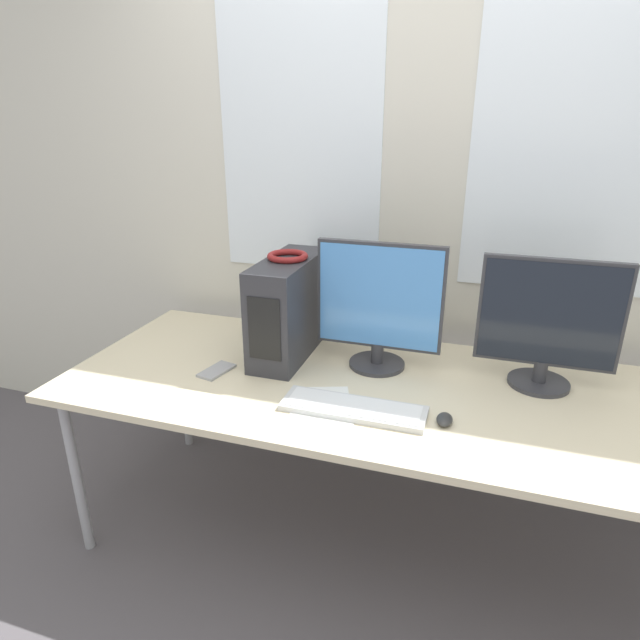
# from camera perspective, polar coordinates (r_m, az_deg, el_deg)

# --- Properties ---
(wall_back) EXTENTS (8.00, 0.07, 2.70)m
(wall_back) POSITION_cam_1_polar(r_m,az_deg,el_deg) (2.40, 10.90, 12.79)
(wall_back) COLOR beige
(wall_back) RESTS_ON ground_plane
(desk) EXTENTS (2.46, 0.95, 0.74)m
(desk) POSITION_cam_1_polar(r_m,az_deg,el_deg) (2.03, 7.34, -7.97)
(desk) COLOR beige
(desk) RESTS_ON ground_plane
(pc_tower) EXTENTS (0.18, 0.50, 0.41)m
(pc_tower) POSITION_cam_1_polar(r_m,az_deg,el_deg) (2.19, -3.36, 1.34)
(pc_tower) COLOR #2D2D33
(pc_tower) RESTS_ON desk
(headphones) EXTENTS (0.16, 0.16, 0.02)m
(headphones) POSITION_cam_1_polar(r_m,az_deg,el_deg) (2.13, -3.48, 6.82)
(headphones) COLOR maroon
(headphones) RESTS_ON pc_tower
(monitor_main) EXTENTS (0.49, 0.22, 0.50)m
(monitor_main) POSITION_cam_1_polar(r_m,az_deg,el_deg) (2.07, 6.33, 1.58)
(monitor_main) COLOR #333338
(monitor_main) RESTS_ON desk
(monitor_right_near) EXTENTS (0.49, 0.22, 0.48)m
(monitor_right_near) POSITION_cam_1_polar(r_m,az_deg,el_deg) (2.07, 23.15, -0.29)
(monitor_right_near) COLOR #333338
(monitor_right_near) RESTS_ON desk
(keyboard) EXTENTS (0.49, 0.15, 0.02)m
(keyboard) POSITION_cam_1_polar(r_m,az_deg,el_deg) (1.84, 3.57, -9.36)
(keyboard) COLOR silver
(keyboard) RESTS_ON desk
(mouse) EXTENTS (0.05, 0.08, 0.03)m
(mouse) POSITION_cam_1_polar(r_m,az_deg,el_deg) (1.82, 13.14, -10.29)
(mouse) COLOR #2D2D2D
(mouse) RESTS_ON desk
(cell_phone) EXTENTS (0.11, 0.16, 0.01)m
(cell_phone) POSITION_cam_1_polar(r_m,az_deg,el_deg) (2.14, -10.98, -5.33)
(cell_phone) COLOR #99999E
(cell_phone) RESTS_ON desk
(paper_sheet_left) EXTENTS (0.30, 0.35, 0.00)m
(paper_sheet_left) POSITION_cam_1_polar(r_m,az_deg,el_deg) (1.86, 0.05, -9.32)
(paper_sheet_left) COLOR white
(paper_sheet_left) RESTS_ON desk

